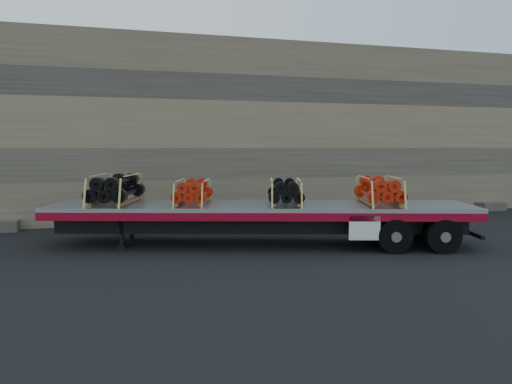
# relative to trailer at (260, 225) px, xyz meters

# --- Properties ---
(ground) EXTENTS (120.00, 120.00, 0.00)m
(ground) POSITION_rel_trailer_xyz_m (0.23, 0.00, -0.60)
(ground) COLOR black
(ground) RESTS_ON ground
(rock_wall) EXTENTS (44.00, 3.00, 7.00)m
(rock_wall) POSITION_rel_trailer_xyz_m (0.23, 6.50, 2.90)
(rock_wall) COLOR #7A6B54
(rock_wall) RESTS_ON ground
(trailer) EXTENTS (12.19, 5.78, 1.20)m
(trailer) POSITION_rel_trailer_xyz_m (0.00, 0.00, 0.00)
(trailer) COLOR #A2A4A9
(trailer) RESTS_ON ground
(bundle_front) EXTENTS (1.76, 2.51, 0.81)m
(bundle_front) POSITION_rel_trailer_xyz_m (-3.99, 1.24, 1.01)
(bundle_front) COLOR black
(bundle_front) RESTS_ON trailer
(bundle_midfront) EXTENTS (1.45, 2.07, 0.67)m
(bundle_midfront) POSITION_rel_trailer_xyz_m (-1.86, 0.58, 0.94)
(bundle_midfront) COLOR #B41E09
(bundle_midfront) RESTS_ON trailer
(bundle_midrear) EXTENTS (1.49, 2.13, 0.68)m
(bundle_midrear) POSITION_rel_trailer_xyz_m (0.68, -0.21, 0.94)
(bundle_midrear) COLOR black
(bundle_midrear) RESTS_ON trailer
(bundle_rear) EXTENTS (1.63, 2.33, 0.75)m
(bundle_rear) POSITION_rel_trailer_xyz_m (3.25, -1.01, 0.98)
(bundle_rear) COLOR #B41E09
(bundle_rear) RESTS_ON trailer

